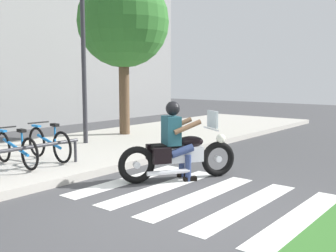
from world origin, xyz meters
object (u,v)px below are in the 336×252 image
object	(u,v)px
rider	(175,135)
street_lamp	(83,46)
bike_rack	(13,152)
bicycle_2	(16,149)
motorcycle	(179,155)
bicycle_3	(49,143)
tree_near_rack	(123,22)

from	to	relation	value
rider	street_lamp	xyz separation A→B (m)	(1.11, 3.88, 1.85)
street_lamp	bike_rack	bearing A→B (deg)	-150.76
bicycle_2	bike_rack	bearing A→B (deg)	-124.37
rider	motorcycle	bearing A→B (deg)	-34.65
street_lamp	bicycle_2	bearing A→B (deg)	-156.58
motorcycle	street_lamp	xyz separation A→B (m)	(1.05, 3.93, 2.22)
motorcycle	bicycle_3	xyz separation A→B (m)	(-0.89, 2.76, 0.04)
motorcycle	bicycle_2	distance (m)	3.21
bike_rack	bicycle_2	bearing A→B (deg)	55.63
bicycle_2	street_lamp	xyz separation A→B (m)	(2.70, 1.17, 2.19)
tree_near_rack	bike_rack	bearing A→B (deg)	-156.77
bike_rack	street_lamp	bearing A→B (deg)	29.24
motorcycle	tree_near_rack	size ratio (longest dim) A/B	0.40
rider	bicycle_3	size ratio (longest dim) A/B	0.89
bicycle_3	street_lamp	size ratio (longest dim) A/B	0.37
rider	street_lamp	bearing A→B (deg)	73.99
street_lamp	tree_near_rack	world-z (taller)	tree_near_rack
bike_rack	tree_near_rack	xyz separation A→B (m)	(4.95, 2.13, 2.98)
street_lamp	rider	bearing A→B (deg)	-106.01
bicycle_3	street_lamp	xyz separation A→B (m)	(1.95, 1.17, 2.18)
street_lamp	motorcycle	bearing A→B (deg)	-104.99
motorcycle	bike_rack	xyz separation A→B (m)	(-2.03, 2.20, 0.09)
tree_near_rack	bicycle_2	bearing A→B (deg)	-161.04
tree_near_rack	street_lamp	bearing A→B (deg)	-167.93
bike_rack	bicycle_3	bearing A→B (deg)	25.96
bike_rack	tree_near_rack	size ratio (longest dim) A/B	0.58
bike_rack	rider	bearing A→B (deg)	-47.65
motorcycle	bike_rack	size ratio (longest dim) A/B	0.69
bicycle_3	street_lamp	bearing A→B (deg)	31.06
bicycle_3	tree_near_rack	distance (m)	5.12
motorcycle	bicycle_3	distance (m)	2.90
bicycle_2	bike_rack	xyz separation A→B (m)	(-0.38, -0.55, 0.06)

